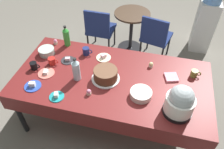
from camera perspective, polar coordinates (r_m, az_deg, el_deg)
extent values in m
plane|color=slate|center=(3.06, 0.00, -10.80)|extent=(9.00, 9.00, 0.00)
cube|color=maroon|center=(2.50, 0.00, -1.15)|extent=(2.20, 1.10, 0.04)
cylinder|color=black|center=(2.87, -22.90, -9.29)|extent=(0.06, 0.06, 0.71)
cylinder|color=black|center=(3.39, -14.99, 2.90)|extent=(0.06, 0.06, 0.71)
cylinder|color=black|center=(3.12, 20.77, -3.21)|extent=(0.06, 0.06, 0.71)
cube|color=maroon|center=(2.26, -3.46, -12.73)|extent=(2.20, 0.01, 0.18)
cube|color=maroon|center=(2.97, 2.57, 4.62)|extent=(2.20, 0.01, 0.18)
cylinder|color=silver|center=(2.47, -1.65, -1.04)|extent=(0.32, 0.32, 0.01)
cylinder|color=brown|center=(2.43, -1.68, 0.02)|extent=(0.27, 0.27, 0.11)
cylinder|color=brown|center=(2.38, -1.71, 1.08)|extent=(0.26, 0.26, 0.01)
cylinder|color=black|center=(2.25, 16.50, -8.99)|extent=(0.29, 0.29, 0.04)
cylinder|color=white|center=(2.17, 17.04, -7.36)|extent=(0.28, 0.28, 0.17)
sphere|color=#B2BCC1|center=(2.10, 17.60, -5.64)|extent=(0.24, 0.24, 0.24)
cylinder|color=#B2C6BC|center=(2.90, -16.60, 5.79)|extent=(0.20, 0.20, 0.08)
cylinder|color=silver|center=(2.29, 7.49, -5.00)|extent=(0.23, 0.23, 0.07)
cylinder|color=#2D2D33|center=(2.76, -11.36, 3.61)|extent=(0.17, 0.17, 0.01)
cube|color=beige|center=(2.74, -11.43, 3.98)|extent=(0.07, 0.06, 0.04)
cylinder|color=#2D4CB2|center=(2.54, -19.85, -2.84)|extent=(0.18, 0.18, 0.01)
cube|color=white|center=(2.52, -20.00, -2.39)|extent=(0.07, 0.06, 0.05)
cylinder|color=#E07266|center=(2.64, -16.68, 0.33)|extent=(0.19, 0.19, 0.01)
cube|color=white|center=(2.63, -16.77, 0.67)|extent=(0.06, 0.07, 0.04)
cylinder|color=teal|center=(2.36, -14.14, -5.58)|extent=(0.16, 0.16, 0.01)
cube|color=white|center=(2.34, -14.26, -5.14)|extent=(0.05, 0.06, 0.05)
cylinder|color=beige|center=(2.74, -2.20, 4.40)|extent=(0.18, 0.18, 0.01)
cube|color=beige|center=(2.73, -2.22, 4.83)|extent=(0.08, 0.08, 0.05)
cylinder|color=beige|center=(2.32, -6.00, -4.84)|extent=(0.05, 0.05, 0.03)
sphere|color=pink|center=(2.30, -6.05, -4.37)|extent=(0.05, 0.05, 0.05)
cylinder|color=beige|center=(2.65, 10.04, 2.25)|extent=(0.05, 0.05, 0.03)
sphere|color=beige|center=(2.63, 10.11, 2.72)|extent=(0.05, 0.05, 0.05)
cylinder|color=beige|center=(3.06, -14.39, 7.96)|extent=(0.05, 0.05, 0.03)
sphere|color=pink|center=(3.05, -14.48, 8.39)|extent=(0.05, 0.05, 0.05)
cylinder|color=green|center=(2.96, -11.69, 9.26)|extent=(0.08, 0.08, 0.22)
cone|color=green|center=(2.88, -12.07, 11.43)|extent=(0.07, 0.07, 0.05)
cylinder|color=black|center=(2.87, -12.17, 12.00)|extent=(0.04, 0.04, 0.02)
cylinder|color=silver|center=(2.43, -9.23, 0.86)|extent=(0.09, 0.09, 0.22)
cone|color=silver|center=(2.34, -9.60, 3.30)|extent=(0.08, 0.08, 0.05)
cylinder|color=black|center=(2.32, -9.70, 3.94)|extent=(0.04, 0.04, 0.02)
cylinder|color=olive|center=(2.64, 20.50, 0.27)|extent=(0.08, 0.08, 0.08)
torus|color=olive|center=(2.65, 21.58, 0.15)|extent=(0.05, 0.01, 0.05)
cylinder|color=navy|center=(2.79, -6.75, 6.04)|extent=(0.08, 0.08, 0.10)
torus|color=navy|center=(2.77, -5.71, 5.96)|extent=(0.06, 0.01, 0.06)
cylinder|color=#B2231E|center=(2.73, -15.32, 3.40)|extent=(0.09, 0.09, 0.09)
torus|color=#B2231E|center=(2.70, -14.30, 3.30)|extent=(0.06, 0.01, 0.06)
cylinder|color=black|center=(2.72, -19.62, 2.17)|extent=(0.08, 0.08, 0.09)
torus|color=black|center=(2.70, -18.70, 2.07)|extent=(0.06, 0.01, 0.06)
cube|color=pink|center=(2.56, 15.11, -0.68)|extent=(0.18, 0.18, 0.02)
cube|color=navy|center=(3.89, -2.81, 11.69)|extent=(0.45, 0.45, 0.05)
cube|color=navy|center=(3.61, -3.91, 13.05)|extent=(0.42, 0.05, 0.40)
cylinder|color=black|center=(4.12, 0.67, 10.05)|extent=(0.03, 0.03, 0.40)
cylinder|color=black|center=(4.21, -4.42, 10.79)|extent=(0.03, 0.03, 0.40)
cylinder|color=black|center=(3.82, -0.81, 6.96)|extent=(0.03, 0.03, 0.40)
cylinder|color=black|center=(3.92, -6.21, 7.82)|extent=(0.03, 0.03, 0.40)
cube|color=navy|center=(3.76, 11.43, 9.58)|extent=(0.53, 0.53, 0.05)
cube|color=navy|center=(3.48, 10.85, 11.01)|extent=(0.42, 0.14, 0.40)
cylinder|color=black|center=(4.01, 14.44, 7.46)|extent=(0.04, 0.04, 0.40)
cylinder|color=black|center=(4.08, 9.35, 9.07)|extent=(0.04, 0.04, 0.40)
cylinder|color=black|center=(3.71, 12.74, 4.42)|extent=(0.04, 0.04, 0.40)
cylinder|color=black|center=(3.79, 7.31, 6.19)|extent=(0.04, 0.04, 0.40)
cylinder|color=#473323|center=(3.77, 5.29, 15.44)|extent=(0.60, 0.60, 0.03)
cylinder|color=black|center=(3.95, 4.95, 10.99)|extent=(0.06, 0.06, 0.67)
cylinder|color=black|center=(4.15, 4.67, 7.00)|extent=(0.44, 0.44, 0.02)
cube|color=silver|center=(4.21, 22.70, 11.37)|extent=(0.32, 0.32, 0.90)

